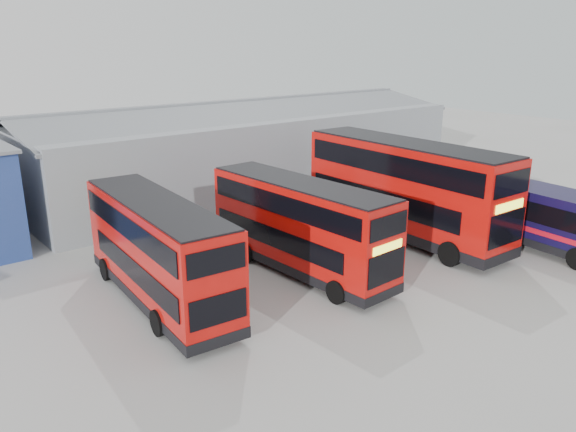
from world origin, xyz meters
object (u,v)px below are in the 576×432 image
(double_decker_left, at_px, (158,253))
(double_decker_right, at_px, (405,190))
(single_decker_blue, at_px, (536,217))
(maintenance_shed, at_px, (241,147))
(double_decker_centre, at_px, (300,228))

(double_decker_left, height_order, double_decker_right, double_decker_right)
(double_decker_left, bearing_deg, single_decker_blue, 165.93)
(maintenance_shed, bearing_deg, double_decker_right, -90.91)
(maintenance_shed, bearing_deg, double_decker_left, -134.12)
(maintenance_shed, distance_m, double_decker_right, 14.84)
(double_decker_centre, xyz_separation_m, double_decker_right, (7.10, 0.13, 0.44))
(double_decker_centre, xyz_separation_m, single_decker_blue, (11.10, -4.80, -0.56))
(maintenance_shed, height_order, double_decker_left, maintenance_shed)
(maintenance_shed, bearing_deg, single_decker_blue, -79.22)
(double_decker_centre, bearing_deg, double_decker_right, -0.75)
(maintenance_shed, relative_size, double_decker_right, 2.59)
(maintenance_shed, height_order, single_decker_blue, maintenance_shed)
(maintenance_shed, relative_size, double_decker_centre, 3.16)
(maintenance_shed, height_order, double_decker_centre, maintenance_shed)
(double_decker_left, bearing_deg, double_decker_centre, 174.76)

